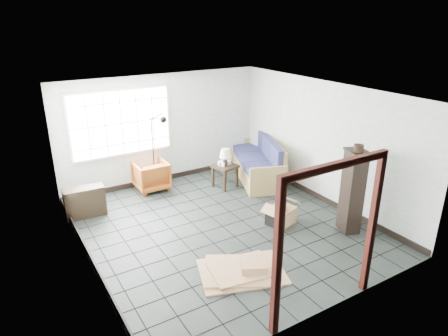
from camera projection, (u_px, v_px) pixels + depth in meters
ground at (222, 226)px, 7.76m from camera, size 5.50×5.50×0.00m
room_shell at (221, 144)px, 7.18m from camera, size 5.02×5.52×2.61m
window_panel at (121, 123)px, 8.85m from camera, size 2.32×0.08×1.52m
doorway_trim at (331, 221)px, 5.11m from camera, size 1.80×0.08×2.20m
futon_sofa at (259, 163)px, 9.99m from camera, size 1.65×2.46×1.02m
armchair at (151, 174)px, 9.30m from camera, size 0.73×0.69×0.75m
side_table at (225, 169)px, 9.38m from camera, size 0.59×0.59×0.55m
table_lamp at (225, 154)px, 9.20m from camera, size 0.36×0.36×0.42m
projector at (224, 163)px, 9.36m from camera, size 0.29×0.26×0.09m
floor_lamp at (159, 149)px, 9.11m from camera, size 0.49×0.44×1.82m
console_shelf at (85, 202)px, 8.07m from camera, size 0.81×0.35×0.62m
tall_shelf at (352, 191)px, 7.35m from camera, size 0.47×0.53×1.61m
pot at (359, 148)px, 6.97m from camera, size 0.22×0.22×0.13m
open_box at (281, 215)px, 7.82m from camera, size 0.90×0.60×0.47m
cardboard_pile at (243, 270)px, 6.36m from camera, size 1.56×1.33×0.19m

